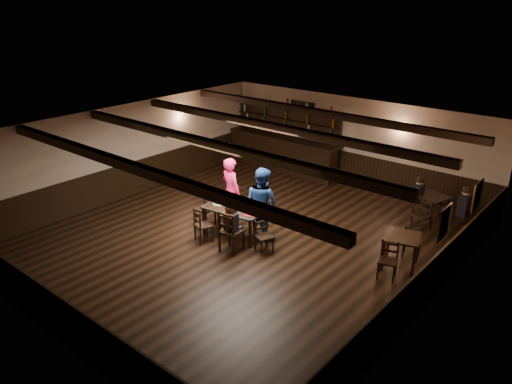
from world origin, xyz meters
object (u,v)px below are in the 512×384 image
Objects in this scene: dining_table at (234,212)px; chair_near_left at (201,223)px; cake at (218,202)px; chair_near_right at (229,229)px; man_blue at (262,203)px; bar_counter at (283,148)px; woman_pink at (231,192)px.

dining_table is 1.88× the size of chair_near_left.
cake is at bearing 93.99° from chair_near_left.
chair_near_right is 0.57× the size of man_blue.
bar_counter reaches higher than dining_table.
man_blue is at bearing -170.41° from woman_pink.
woman_pink is 4.60m from bar_counter.
dining_table is 0.77m from woman_pink.
dining_table is 5.53× the size of cake.
chair_near_right reaches higher than cake.
cake is (0.08, -0.55, -0.10)m from woman_pink.
chair_near_right is (0.46, -0.67, -0.07)m from dining_table.
chair_near_left is at bearing -120.32° from dining_table.
chair_near_left reaches higher than dining_table.
bar_counter is at bearing 115.29° from chair_near_right.
woman_pink is at bearing 130.63° from chair_near_right.
woman_pink reaches higher than man_blue.
man_blue is (0.93, 1.17, 0.41)m from chair_near_left.
chair_near_left is at bearing -177.10° from chair_near_right.
dining_table is 0.88× the size of man_blue.
chair_near_left is 2.94× the size of cake.
chair_near_right is 0.56× the size of woman_pink.
dining_table is 0.36× the size of bar_counter.
chair_near_right is at bearing 91.63° from man_blue.
cake is 0.07× the size of bar_counter.
bar_counter is at bearing 107.19° from chair_near_left.
woman_pink is at bearing 95.73° from chair_near_left.
cake is (-0.97, -0.50, -0.10)m from man_blue.
cake is (-0.46, -0.05, 0.13)m from dining_table.
man_blue is (1.05, -0.05, -0.00)m from woman_pink.
woman_pink reaches higher than cake.
bar_counter is at bearing -54.80° from man_blue.
chair_near_right is at bearing -55.14° from dining_table.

